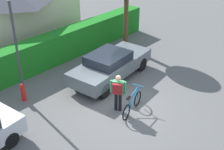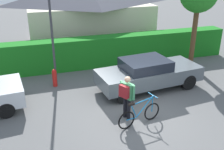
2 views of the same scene
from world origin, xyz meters
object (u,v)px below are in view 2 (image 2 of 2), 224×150
Objects in this scene: bicycle at (140,115)px; person_rider at (127,94)px; parked_car_far at (148,73)px; fire_hydrant at (55,77)px; street_lamp at (51,21)px.

bicycle is 1.05× the size of person_rider.
parked_car_far is 2.88m from bicycle.
parked_car_far is 4.13m from fire_hydrant.
person_rider is 1.98× the size of fire_hydrant.
person_rider is at bearing 121.31° from bicycle.
person_rider is at bearing -58.51° from fire_hydrant.
parked_car_far is 5.75× the size of fire_hydrant.
bicycle is (-1.44, -2.48, -0.35)m from parked_car_far.
parked_car_far is 1.03× the size of street_lamp.
street_lamp is (-3.79, 1.51, 2.18)m from parked_car_far.
bicycle is 5.28m from street_lamp.
parked_car_far is 4.62m from street_lamp.
street_lamp is at bearing 120.50° from bicycle.
bicycle is at bearing -58.69° from person_rider.
parked_car_far is at bearing -21.79° from street_lamp.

